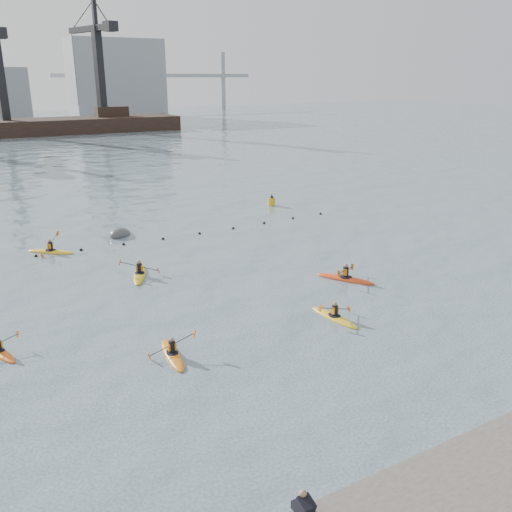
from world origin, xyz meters
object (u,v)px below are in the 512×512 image
object	(u,v)px
mooring_buoy	(120,235)
kayaker_1	(334,317)
kayaker_4	(345,278)
nav_buoy	(272,202)
kayaker_5	(51,251)
kayaker_3	(140,274)
kayaker_0	(172,354)

from	to	relation	value
mooring_buoy	kayaker_1	bearing A→B (deg)	-76.20
kayaker_4	nav_buoy	distance (m)	20.25
kayaker_5	nav_buoy	xyz separation A→B (m)	(20.93, 4.73, 0.27)
kayaker_3	kayaker_4	size ratio (longest dim) A/B	1.01
kayaker_1	kayaker_4	xyz separation A→B (m)	(3.97, 4.08, 0.01)
kayaker_0	kayaker_1	world-z (taller)	kayaker_0
kayaker_1	kayaker_5	world-z (taller)	kayaker_5
kayaker_3	kayaker_4	bearing A→B (deg)	-10.21
kayaker_4	nav_buoy	world-z (taller)	nav_buoy
kayaker_0	kayaker_4	world-z (taller)	kayaker_0
kayaker_3	kayaker_1	bearing A→B (deg)	-36.12
kayaker_1	kayaker_4	bearing A→B (deg)	38.70
kayaker_3	kayaker_0	bearing A→B (deg)	-77.88
kayaker_4	kayaker_5	bearing A→B (deg)	-76.09
kayaker_1	nav_buoy	world-z (taller)	nav_buoy
kayaker_1	mooring_buoy	bearing A→B (deg)	96.75
kayaker_5	mooring_buoy	xyz separation A→B (m)	(5.47, 1.87, -0.10)
kayaker_1	mooring_buoy	size ratio (longest dim) A/B	1.39
kayaker_0	nav_buoy	size ratio (longest dim) A/B	2.62
kayaker_4	kayaker_3	bearing A→B (deg)	-64.16
kayaker_4	mooring_buoy	size ratio (longest dim) A/B	1.49
kayaker_1	kayaker_3	xyz separation A→B (m)	(-6.58, 10.95, 0.01)
kayaker_0	kayaker_5	size ratio (longest dim) A/B	1.08
kayaker_1	kayaker_4	distance (m)	5.69
kayaker_5	kayaker_1	bearing A→B (deg)	-109.86
kayaker_0	mooring_buoy	bearing A→B (deg)	87.17
kayaker_4	mooring_buoy	distance (m)	18.64
kayaker_0	kayaker_1	size ratio (longest dim) A/B	1.00
kayaker_3	mooring_buoy	distance (m)	9.59
kayaker_0	kayaker_1	bearing A→B (deg)	4.31
kayaker_0	kayaker_5	world-z (taller)	kayaker_5
kayaker_0	kayaker_1	xyz separation A→B (m)	(8.58, -0.45, 0.00)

